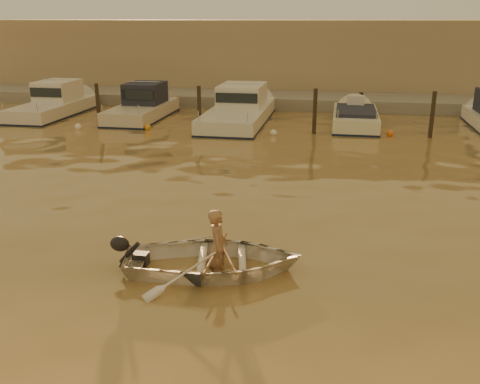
% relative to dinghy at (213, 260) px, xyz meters
% --- Properties ---
extents(ground_plane, '(160.00, 160.00, 0.00)m').
position_rel_dinghy_xyz_m(ground_plane, '(1.51, 0.38, -0.26)').
color(ground_plane, brown).
rests_on(ground_plane, ground).
extents(dinghy, '(4.07, 3.25, 0.76)m').
position_rel_dinghy_xyz_m(dinghy, '(0.00, 0.00, 0.00)').
color(dinghy, white).
rests_on(dinghy, ground_plane).
extents(person, '(0.50, 0.66, 1.64)m').
position_rel_dinghy_xyz_m(person, '(0.10, 0.02, 0.26)').
color(person, '#976C4B').
rests_on(person, dinghy).
extents(outboard_motor, '(0.96, 0.56, 0.70)m').
position_rel_dinghy_xyz_m(outboard_motor, '(-1.47, -0.28, 0.02)').
color(outboard_motor, black).
rests_on(outboard_motor, dinghy).
extents(oar_port, '(0.87, 1.96, 0.13)m').
position_rel_dinghy_xyz_m(oar_port, '(0.25, 0.05, 0.16)').
color(oar_port, brown).
rests_on(oar_port, dinghy).
extents(oar_starboard, '(0.09, 2.10, 0.13)m').
position_rel_dinghy_xyz_m(oar_starboard, '(0.05, 0.01, 0.16)').
color(oar_starboard, brown).
rests_on(oar_starboard, dinghy).
extents(moored_boat_0, '(2.26, 7.18, 1.75)m').
position_rel_dinghy_xyz_m(moored_boat_0, '(-12.58, 16.38, 0.37)').
color(moored_boat_0, silver).
rests_on(moored_boat_0, ground_plane).
extents(moored_boat_1, '(2.22, 6.63, 1.75)m').
position_rel_dinghy_xyz_m(moored_boat_1, '(-7.62, 16.38, 0.37)').
color(moored_boat_1, beige).
rests_on(moored_boat_1, ground_plane).
extents(moored_boat_2, '(2.69, 8.86, 1.75)m').
position_rel_dinghy_xyz_m(moored_boat_2, '(-2.52, 16.38, 0.37)').
color(moored_boat_2, silver).
rests_on(moored_boat_2, ground_plane).
extents(moored_boat_3, '(2.06, 5.95, 0.95)m').
position_rel_dinghy_xyz_m(moored_boat_3, '(3.15, 16.38, -0.03)').
color(moored_boat_3, beige).
rests_on(moored_boat_3, ground_plane).
extents(piling_0, '(0.18, 0.18, 2.20)m').
position_rel_dinghy_xyz_m(piling_0, '(-8.99, 14.18, 0.64)').
color(piling_0, '#2D2319').
rests_on(piling_0, ground_plane).
extents(piling_1, '(0.18, 0.18, 2.20)m').
position_rel_dinghy_xyz_m(piling_1, '(-3.99, 14.18, 0.64)').
color(piling_1, '#2D2319').
rests_on(piling_1, ground_plane).
extents(piling_2, '(0.18, 0.18, 2.20)m').
position_rel_dinghy_xyz_m(piling_2, '(1.31, 14.18, 0.64)').
color(piling_2, '#2D2319').
rests_on(piling_2, ground_plane).
extents(piling_3, '(0.18, 0.18, 2.20)m').
position_rel_dinghy_xyz_m(piling_3, '(6.31, 14.18, 0.64)').
color(piling_3, '#2D2319').
rests_on(piling_3, ground_plane).
extents(fender_a, '(0.30, 0.30, 0.30)m').
position_rel_dinghy_xyz_m(fender_a, '(-9.60, 13.18, -0.16)').
color(fender_a, white).
rests_on(fender_a, ground_plane).
extents(fender_b, '(0.30, 0.30, 0.30)m').
position_rel_dinghy_xyz_m(fender_b, '(-6.36, 13.66, -0.16)').
color(fender_b, orange).
rests_on(fender_b, ground_plane).
extents(fender_c, '(0.30, 0.30, 0.30)m').
position_rel_dinghy_xyz_m(fender_c, '(-0.43, 13.48, -0.16)').
color(fender_c, white).
rests_on(fender_c, ground_plane).
extents(fender_d, '(0.30, 0.30, 0.30)m').
position_rel_dinghy_xyz_m(fender_d, '(4.64, 14.29, -0.16)').
color(fender_d, orange).
rests_on(fender_d, ground_plane).
extents(quay, '(52.00, 4.00, 1.00)m').
position_rel_dinghy_xyz_m(quay, '(1.51, 21.88, -0.11)').
color(quay, gray).
rests_on(quay, ground_plane).
extents(waterfront_building, '(46.00, 7.00, 4.80)m').
position_rel_dinghy_xyz_m(waterfront_building, '(1.51, 27.38, 2.14)').
color(waterfront_building, '#9E8466').
rests_on(waterfront_building, quay).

